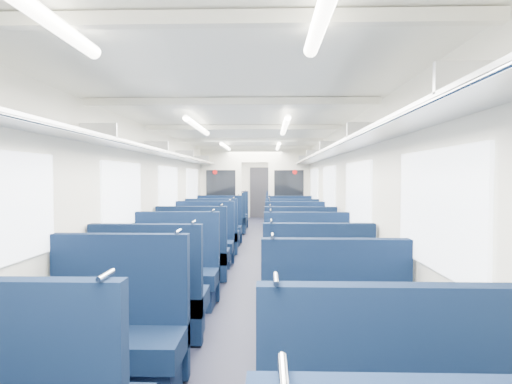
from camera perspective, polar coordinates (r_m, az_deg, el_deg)
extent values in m
cube|color=black|center=(8.02, -0.83, -9.64)|extent=(2.80, 18.00, 0.01)
cube|color=white|center=(7.89, -0.84, 7.32)|extent=(2.80, 18.00, 0.01)
cube|color=beige|center=(8.05, -10.85, -1.19)|extent=(0.02, 18.00, 2.35)
cube|color=black|center=(8.14, -10.70, -7.00)|extent=(0.03, 17.90, 0.70)
cube|color=beige|center=(7.93, 9.32, -1.23)|extent=(0.02, 18.00, 2.35)
cube|color=black|center=(8.02, 9.18, -7.12)|extent=(0.03, 17.90, 0.70)
cube|color=beige|center=(16.86, 0.47, 0.52)|extent=(2.80, 0.02, 2.35)
cube|color=#B2B5BA|center=(8.01, -9.62, 4.49)|extent=(0.34, 17.40, 0.04)
cylinder|color=silver|center=(7.98, -8.35, 4.37)|extent=(0.02, 17.40, 0.02)
cube|color=#B2B5BA|center=(4.17, -20.49, 7.77)|extent=(0.34, 0.03, 0.14)
cube|color=#B2B5BA|center=(6.07, -13.33, 6.01)|extent=(0.34, 0.03, 0.14)
cube|color=#B2B5BA|center=(8.01, -9.63, 5.06)|extent=(0.34, 0.03, 0.14)
cube|color=#B2B5BA|center=(9.98, -7.38, 4.47)|extent=(0.34, 0.03, 0.14)
cube|color=#B2B5BA|center=(11.96, -5.88, 4.08)|extent=(0.34, 0.03, 0.14)
cube|color=#B2B5BA|center=(13.94, -4.81, 3.79)|extent=(0.34, 0.03, 0.14)
cube|color=#B2B5BA|center=(15.93, -4.00, 3.57)|extent=(0.34, 0.03, 0.14)
cube|color=#B2B5BA|center=(7.91, 8.06, 4.53)|extent=(0.34, 17.40, 0.04)
cylinder|color=silver|center=(7.89, 6.75, 4.40)|extent=(0.02, 17.40, 0.02)
cube|color=#B2B5BA|center=(2.09, 27.38, 13.55)|extent=(0.34, 0.03, 0.14)
cube|color=#B2B5BA|center=(3.97, 14.61, 8.13)|extent=(0.34, 0.03, 0.14)
cube|color=#B2B5BA|center=(5.93, 10.24, 6.13)|extent=(0.34, 0.03, 0.14)
cube|color=#B2B5BA|center=(7.91, 8.06, 5.11)|extent=(0.34, 0.03, 0.14)
cube|color=#B2B5BA|center=(9.90, 6.76, 4.50)|extent=(0.34, 0.03, 0.14)
cube|color=#B2B5BA|center=(11.89, 5.89, 4.09)|extent=(0.34, 0.03, 0.14)
cube|color=#B2B5BA|center=(13.88, 5.27, 3.80)|extent=(0.34, 0.03, 0.14)
cube|color=#B2B5BA|center=(15.88, 4.81, 3.58)|extent=(0.34, 0.03, 0.14)
cube|color=white|center=(3.16, -31.27, -1.96)|extent=(0.02, 1.30, 0.75)
cube|color=white|center=(5.24, -17.50, -0.28)|extent=(0.02, 1.30, 0.75)
cube|color=white|center=(7.45, -11.70, 0.43)|extent=(0.02, 1.30, 0.75)
cube|color=white|center=(9.70, -8.58, 0.82)|extent=(0.02, 1.30, 0.75)
cube|color=white|center=(12.47, -6.30, 1.10)|extent=(0.02, 1.30, 0.75)
cube|color=white|center=(14.75, -5.07, 1.25)|extent=(0.02, 1.30, 0.75)
cube|color=white|center=(2.85, 23.08, -2.23)|extent=(0.02, 1.30, 0.75)
cube|color=white|center=(5.06, 13.51, -0.32)|extent=(0.02, 1.30, 0.75)
cube|color=white|center=(7.33, 9.80, 0.42)|extent=(0.02, 1.30, 0.75)
cube|color=white|center=(9.61, 7.85, 0.81)|extent=(0.02, 1.30, 0.75)
cube|color=white|center=(12.39, 6.44, 1.09)|extent=(0.02, 1.30, 0.75)
cube|color=white|center=(14.69, 5.69, 1.24)|extent=(0.02, 1.30, 0.75)
cube|color=silver|center=(2.00, -8.81, 22.06)|extent=(2.70, 0.06, 0.06)
cube|color=silver|center=(3.92, -3.40, 12.10)|extent=(2.70, 0.06, 0.06)
cube|color=silver|center=(5.90, -1.68, 8.72)|extent=(2.70, 0.06, 0.06)
cube|color=silver|center=(7.89, -0.84, 7.03)|extent=(2.70, 0.06, 0.06)
cube|color=silver|center=(9.88, -0.34, 6.03)|extent=(2.70, 0.06, 0.06)
cube|color=silver|center=(11.87, -0.01, 5.36)|extent=(2.70, 0.06, 0.06)
cube|color=silver|center=(13.87, 0.22, 4.88)|extent=(2.70, 0.06, 0.06)
cube|color=silver|center=(15.87, 0.40, 4.52)|extent=(2.70, 0.06, 0.06)
cylinder|color=white|center=(5.46, -7.83, 8.71)|extent=(0.07, 1.60, 0.07)
cylinder|color=white|center=(8.92, -4.12, 6.13)|extent=(0.07, 1.60, 0.07)
cylinder|color=white|center=(13.39, -2.19, 4.77)|extent=(0.07, 1.60, 0.07)
cylinder|color=white|center=(5.39, 3.92, 8.81)|extent=(0.07, 1.60, 0.07)
cylinder|color=white|center=(8.87, 3.01, 6.15)|extent=(0.07, 1.60, 0.07)
cylinder|color=white|center=(13.37, 2.54, 4.77)|extent=(0.07, 1.60, 0.07)
cube|color=black|center=(16.80, 0.46, -0.08)|extent=(0.75, 0.06, 2.00)
cube|color=silver|center=(10.96, -4.73, -0.31)|extent=(1.05, 0.08, 2.35)
cube|color=black|center=(10.90, -4.77, 0.86)|extent=(0.76, 0.02, 0.80)
cylinder|color=red|center=(10.92, -5.56, 2.70)|extent=(0.12, 0.01, 0.12)
cube|color=silver|center=(10.91, 4.44, -0.32)|extent=(1.05, 0.08, 2.35)
cube|color=black|center=(10.85, 4.46, 0.86)|extent=(0.76, 0.02, 0.80)
cylinder|color=red|center=(10.85, 5.26, 2.70)|extent=(0.12, 0.01, 0.12)
cube|color=silver|center=(10.90, -0.16, 4.94)|extent=(0.70, 0.08, 0.35)
cylinder|color=silver|center=(1.00, 3.73, -23.21)|extent=(0.02, 0.17, 0.02)
cylinder|color=silver|center=(1.98, -19.63, -10.53)|extent=(0.02, 0.17, 0.02)
cylinder|color=silver|center=(1.81, 2.72, -11.67)|extent=(0.02, 0.17, 0.02)
cube|color=#0B1B37|center=(3.50, -19.05, -19.04)|extent=(1.08, 0.57, 0.19)
cube|color=black|center=(3.59, -19.00, -22.50)|extent=(1.00, 0.45, 0.28)
cube|color=#0B1B37|center=(3.63, -17.76, -14.46)|extent=(1.08, 0.10, 1.16)
cylinder|color=silver|center=(3.39, -10.48, -5.25)|extent=(0.02, 0.17, 0.02)
cube|color=#0B1B37|center=(3.14, 11.33, -21.53)|extent=(1.08, 0.57, 0.19)
cube|color=#0B1B37|center=(3.27, 10.65, -16.28)|extent=(1.08, 0.10, 1.16)
cylinder|color=silver|center=(3.10, 2.25, -5.90)|extent=(0.02, 0.17, 0.02)
cube|color=#0B1B37|center=(4.54, -13.76, -14.03)|extent=(1.08, 0.57, 0.19)
cube|color=black|center=(4.61, -13.73, -16.81)|extent=(1.00, 0.45, 0.28)
cube|color=#0B1B37|center=(4.27, -14.63, -11.94)|extent=(1.08, 0.10, 1.16)
cylinder|color=silver|center=(4.06, -8.45, -4.03)|extent=(0.02, 0.17, 0.02)
cube|color=#0B1B37|center=(4.53, 8.05, -14.04)|extent=(1.08, 0.57, 0.19)
cube|color=black|center=(4.60, 8.04, -16.82)|extent=(1.00, 0.45, 0.28)
cube|color=#0B1B37|center=(4.25, 8.43, -11.96)|extent=(1.08, 0.10, 1.16)
cylinder|color=silver|center=(4.11, 2.09, -3.93)|extent=(0.02, 0.17, 0.02)
cube|color=#0B1B37|center=(5.44, -11.03, -11.31)|extent=(1.08, 0.57, 0.19)
cube|color=black|center=(5.50, -11.02, -13.67)|extent=(1.00, 0.45, 0.28)
cube|color=#0B1B37|center=(5.61, -10.52, -8.52)|extent=(1.08, 0.10, 1.16)
cylinder|color=silver|center=(5.46, -5.84, -2.46)|extent=(0.02, 0.17, 0.02)
cube|color=#0B1B37|center=(5.32, 7.04, -11.59)|extent=(1.08, 0.57, 0.19)
cube|color=black|center=(5.38, 7.03, -13.99)|extent=(1.00, 0.45, 0.28)
cube|color=#0B1B37|center=(5.50, 6.82, -8.72)|extent=(1.08, 0.10, 1.16)
cylinder|color=silver|center=(5.40, 1.97, -2.50)|extent=(0.02, 0.17, 0.02)
cube|color=#0B1B37|center=(6.84, -8.33, -8.53)|extent=(1.08, 0.57, 0.19)
cube|color=black|center=(6.89, -8.32, -10.43)|extent=(1.00, 0.45, 0.28)
cube|color=#0B1B37|center=(6.58, -8.69, -6.96)|extent=(1.08, 0.10, 1.16)
cylinder|color=silver|center=(6.44, -4.69, -1.77)|extent=(0.02, 0.17, 0.02)
cube|color=#0B1B37|center=(6.71, 5.87, -8.72)|extent=(1.08, 0.57, 0.19)
cube|color=black|center=(6.76, 5.87, -10.66)|extent=(1.00, 0.45, 0.28)
cube|color=#0B1B37|center=(6.44, 6.03, -7.13)|extent=(1.08, 0.10, 1.16)
cylinder|color=silver|center=(6.36, 1.92, -1.81)|extent=(0.02, 0.17, 0.02)
cube|color=#0B1B37|center=(7.74, -7.13, -7.28)|extent=(1.08, 0.57, 0.19)
cube|color=black|center=(7.78, -7.13, -8.97)|extent=(1.00, 0.45, 0.28)
cube|color=#0B1B37|center=(7.93, -6.89, -5.40)|extent=(1.08, 0.10, 1.16)
cylinder|color=silver|center=(7.82, -3.57, -1.09)|extent=(0.02, 0.17, 0.02)
cube|color=#0B1B37|center=(7.57, 5.38, -7.48)|extent=(1.08, 0.57, 0.19)
cube|color=black|center=(7.62, 5.37, -9.21)|extent=(1.00, 0.45, 0.28)
cube|color=#0B1B37|center=(7.77, 5.27, -5.55)|extent=(1.08, 0.10, 1.16)
cylinder|color=silver|center=(7.70, 1.87, -1.14)|extent=(0.02, 0.17, 0.02)
cube|color=#0B1B37|center=(9.06, -5.83, -5.91)|extent=(1.08, 0.57, 0.19)
cube|color=black|center=(9.10, -5.82, -7.36)|extent=(1.00, 0.45, 0.28)
cube|color=#0B1B37|center=(8.80, -6.03, -4.66)|extent=(1.08, 0.10, 1.16)
cylinder|color=silver|center=(8.70, -3.05, -0.77)|extent=(0.02, 0.17, 0.02)
cube|color=#0B1B37|center=(8.91, 4.80, -6.05)|extent=(1.08, 0.57, 0.19)
cube|color=black|center=(8.94, 4.80, -7.52)|extent=(1.00, 0.45, 0.28)
cube|color=#0B1B37|center=(8.65, 4.89, -4.78)|extent=(1.08, 0.10, 1.16)
cylinder|color=silver|center=(8.58, 1.84, -0.81)|extent=(0.02, 0.17, 0.02)
cube|color=#0B1B37|center=(10.07, -5.07, -5.10)|extent=(1.08, 0.57, 0.19)
cube|color=black|center=(10.10, -5.06, -6.41)|extent=(1.00, 0.45, 0.28)
cube|color=#0B1B37|center=(10.28, -4.92, -3.69)|extent=(1.08, 0.10, 1.16)
cylinder|color=silver|center=(10.19, -2.36, -0.36)|extent=(0.02, 0.17, 0.02)
cube|color=#0B1B37|center=(9.83, 4.50, -5.28)|extent=(1.08, 0.57, 0.19)
cube|color=black|center=(9.87, 4.49, -6.61)|extent=(1.00, 0.45, 0.28)
cube|color=#0B1B37|center=(10.04, 4.43, -3.83)|extent=(1.08, 0.10, 1.16)
cylinder|color=silver|center=(9.98, 1.81, -0.41)|extent=(0.02, 0.17, 0.02)
cube|color=#0B1B37|center=(12.21, -3.89, -3.85)|extent=(1.08, 0.57, 0.19)
cube|color=black|center=(12.23, -3.88, -4.93)|extent=(1.00, 0.45, 0.28)
cube|color=#0B1B37|center=(11.96, -4.00, -2.88)|extent=(1.08, 0.10, 1.16)
cylinder|color=silver|center=(11.88, -1.80, -0.02)|extent=(0.02, 0.17, 0.02)
cube|color=#0B1B37|center=(12.03, 3.97, -3.93)|extent=(1.08, 0.57, 0.19)
cube|color=black|center=(12.06, 3.96, -5.03)|extent=(1.00, 0.45, 0.28)
cube|color=#0B1B37|center=(11.78, 4.02, -2.96)|extent=(1.08, 0.10, 1.16)
cylinder|color=silver|center=(11.73, 1.78, -0.04)|extent=(0.02, 0.17, 0.02)
cube|color=#0B1B37|center=(13.20, -3.47, -3.40)|extent=(1.08, 0.57, 0.19)
cube|color=black|center=(13.23, -3.47, -4.40)|extent=(1.00, 0.45, 0.28)
cube|color=#0B1B37|center=(13.41, -3.38, -2.34)|extent=(1.08, 0.10, 1.16)
cylinder|color=silver|center=(13.35, -1.42, 0.21)|extent=(0.02, 0.17, 0.02)
cube|color=#0B1B37|center=(13.11, 3.77, -3.44)|extent=(1.08, 0.57, 0.19)
cube|color=black|center=(13.13, 3.77, -4.45)|extent=(1.00, 0.45, 0.28)
cube|color=#0B1B37|center=(13.32, 3.74, -2.37)|extent=(1.08, 0.10, 1.16)
cylinder|color=silver|center=(13.28, 1.76, 0.20)|extent=(0.02, 0.17, 0.02)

